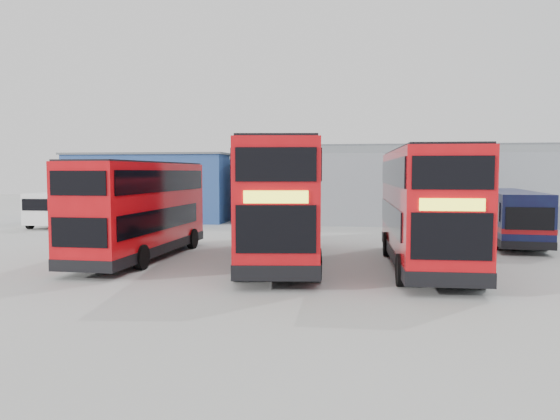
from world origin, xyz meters
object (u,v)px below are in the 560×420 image
at_px(office_block, 158,186).
at_px(double_decker_right, 425,209).
at_px(maintenance_shed, 441,186).
at_px(single_decker_blue, 509,217).
at_px(double_decker_centre, 279,203).
at_px(panel_van, 59,207).
at_px(double_decker_left, 141,211).

height_order(office_block, double_decker_right, office_block).
bearing_deg(maintenance_shed, office_block, -174.79).
height_order(maintenance_shed, single_decker_blue, maintenance_shed).
distance_m(maintenance_shed, double_decker_centre, 23.18).
xyz_separation_m(maintenance_shed, panel_van, (-26.47, -8.78, -1.30)).
height_order(double_decker_left, double_decker_centre, double_decker_centre).
bearing_deg(maintenance_shed, single_decker_blue, -83.20).
relative_size(double_decker_left, single_decker_blue, 0.97).
distance_m(double_decker_centre, panel_van, 20.99).
relative_size(maintenance_shed, double_decker_right, 2.79).
relative_size(office_block, double_decker_right, 1.12).
distance_m(double_decker_left, panel_van, 16.55).
xyz_separation_m(double_decker_left, single_decker_blue, (17.08, 7.98, -0.72)).
bearing_deg(double_decker_left, office_block, -69.43).
bearing_deg(maintenance_shed, double_decker_left, -126.24).
bearing_deg(panel_van, double_decker_centre, -35.75).
bearing_deg(single_decker_blue, double_decker_centre, 40.64).
height_order(office_block, double_decker_centre, office_block).
bearing_deg(double_decker_centre, double_decker_left, 172.92).
bearing_deg(double_decker_left, double_decker_right, 179.93).
distance_m(office_block, double_decker_left, 20.22).
xyz_separation_m(maintenance_shed, double_decker_left, (-15.51, -21.15, -0.53)).
bearing_deg(double_decker_right, single_decker_blue, 56.47).
distance_m(single_decker_blue, panel_van, 28.38).
height_order(maintenance_shed, double_decker_left, maintenance_shed).
height_order(double_decker_centre, double_decker_right, double_decker_centre).
xyz_separation_m(office_block, maintenance_shed, (22.00, 2.01, 0.02)).
relative_size(office_block, double_decker_left, 1.24).
relative_size(office_block, panel_van, 2.29).
distance_m(double_decker_left, single_decker_blue, 18.86).
height_order(maintenance_shed, panel_van, maintenance_shed).
bearing_deg(double_decker_right, maintenance_shed, 79.00).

